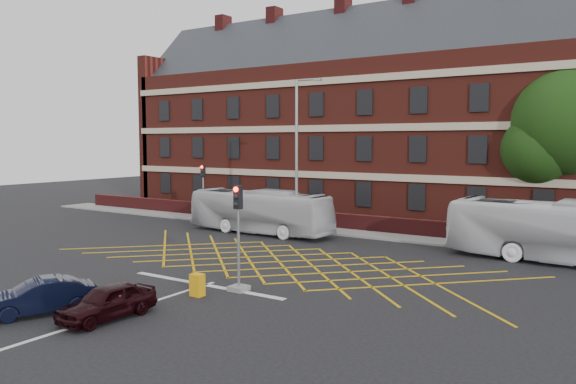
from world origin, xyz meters
The scene contains 17 objects.
ground centered at (0.00, 0.00, 0.00)m, with size 120.00×120.00×0.00m, color black.
victorian_building centered at (0.25, 22.00, 7.84)m, with size 51.00×12.17×20.40m.
boundary_wall centered at (0.00, 13.00, 0.55)m, with size 56.00×0.50×1.10m, color #531617.
far_pavement centered at (0.00, 12.00, 0.06)m, with size 60.00×3.00×0.12m, color slate.
box_junction_hatching centered at (0.00, 2.00, 0.01)m, with size 11.50×0.12×0.02m, color #CC990C.
stop_line centered at (0.00, -3.50, 0.01)m, with size 8.00×0.30×0.02m, color silver.
centre_line centered at (0.00, -10.00, 0.01)m, with size 0.15×14.00×0.02m, color silver.
bus_left centered at (-6.01, 8.61, 1.44)m, with size 2.41×10.30×2.87m, color silver.
bus_right centered at (12.05, 9.36, 1.57)m, with size 2.64×11.30×3.15m, color silver.
car_navy centered at (-2.20, -9.63, 0.61)m, with size 1.30×3.72×1.22m, color black.
car_maroon centered at (0.23, -8.72, 0.59)m, with size 1.40×3.48×1.19m, color black.
deciduous_tree centered at (10.94, 17.37, 6.64)m, with size 7.30×6.89×10.58m.
traffic_light_near centered at (1.73, -3.44, 1.76)m, with size 0.70×0.70×4.27m.
traffic_light_far centered at (-12.74, 10.69, 1.76)m, with size 0.70×0.70×4.27m.
street_lamp centered at (-3.20, 8.81, 3.46)m, with size 2.25×1.00×9.84m.
direction_signs centered at (-13.96, 11.54, 1.38)m, with size 1.10×0.16×2.20m.
utility_cabinet centered at (0.86, -4.94, 0.44)m, with size 0.50×0.39×0.88m, color orange.
Camera 1 is at (15.55, -20.92, 6.00)m, focal length 35.00 mm.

